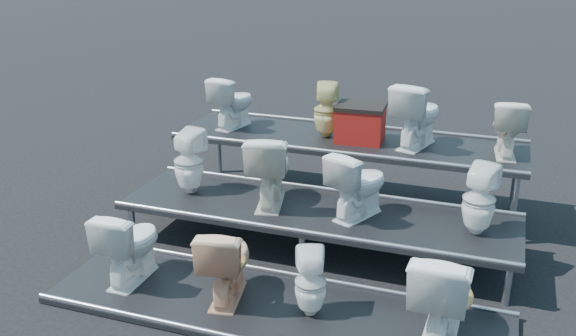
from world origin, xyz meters
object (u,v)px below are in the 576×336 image
(toilet_11, at_px, (507,127))
(red_crate, at_px, (360,125))
(toilet_4, at_px, (189,162))
(toilet_10, at_px, (417,114))
(toilet_9, at_px, (326,110))
(toilet_6, at_px, (358,184))
(toilet_5, at_px, (269,169))
(toilet_1, at_px, (226,261))
(toilet_0, at_px, (130,244))
(toilet_3, at_px, (442,293))
(toilet_7, at_px, (479,200))
(toilet_8, at_px, (233,102))
(toilet_2, at_px, (311,283))

(toilet_11, bearing_deg, red_crate, -4.68)
(toilet_4, bearing_deg, toilet_10, -142.24)
(toilet_10, bearing_deg, toilet_9, 15.52)
(toilet_6, height_order, red_crate, red_crate)
(toilet_4, xyz_separation_m, toilet_11, (3.31, 1.30, 0.36))
(toilet_10, bearing_deg, toilet_5, 59.54)
(toilet_1, height_order, toilet_5, toilet_5)
(toilet_0, xyz_separation_m, toilet_3, (2.93, 0.00, 0.05))
(toilet_4, bearing_deg, toilet_6, -171.64)
(toilet_1, height_order, toilet_10, toilet_10)
(toilet_6, xyz_separation_m, toilet_10, (0.37, 1.30, 0.43))
(toilet_7, height_order, toilet_11, toilet_11)
(toilet_8, height_order, toilet_9, toilet_8)
(toilet_1, height_order, toilet_11, toilet_11)
(toilet_2, height_order, toilet_4, toilet_4)
(toilet_2, height_order, toilet_8, toilet_8)
(toilet_8, bearing_deg, toilet_0, 103.48)
(toilet_2, relative_size, toilet_7, 0.88)
(toilet_1, height_order, toilet_3, toilet_3)
(toilet_6, xyz_separation_m, toilet_8, (-1.97, 1.30, 0.38))
(toilet_9, bearing_deg, toilet_5, 69.98)
(toilet_10, height_order, red_crate, toilet_10)
(toilet_9, xyz_separation_m, red_crate, (0.44, -0.04, -0.13))
(toilet_3, distance_m, red_crate, 2.93)
(toilet_8, bearing_deg, toilet_4, 103.58)
(toilet_3, relative_size, toilet_6, 1.20)
(toilet_8, bearing_deg, toilet_5, 139.57)
(toilet_3, relative_size, toilet_11, 1.30)
(toilet_5, bearing_deg, toilet_10, -149.31)
(toilet_11, bearing_deg, toilet_5, 22.97)
(toilet_1, xyz_separation_m, toilet_6, (0.90, 1.30, 0.38))
(toilet_6, bearing_deg, toilet_7, -155.73)
(toilet_0, relative_size, toilet_1, 1.01)
(toilet_7, xyz_separation_m, toilet_10, (-0.82, 1.30, 0.43))
(toilet_3, xyz_separation_m, toilet_4, (-2.96, 1.30, 0.34))
(toilet_1, relative_size, toilet_5, 0.93)
(toilet_0, xyz_separation_m, toilet_11, (3.28, 2.60, 0.75))
(toilet_6, bearing_deg, toilet_11, -112.30)
(toilet_5, relative_size, toilet_6, 1.12)
(toilet_0, xyz_separation_m, toilet_6, (1.91, 1.30, 0.38))
(toilet_5, relative_size, red_crate, 1.45)
(toilet_8, height_order, toilet_10, toilet_10)
(toilet_2, xyz_separation_m, toilet_3, (1.12, 0.00, 0.12))
(toilet_0, relative_size, toilet_6, 1.05)
(toilet_2, height_order, toilet_5, toilet_5)
(toilet_1, distance_m, toilet_6, 1.63)
(toilet_8, distance_m, toilet_10, 2.34)
(toilet_3, relative_size, toilet_8, 1.29)
(toilet_6, bearing_deg, toilet_3, 152.39)
(toilet_1, xyz_separation_m, toilet_2, (0.81, 0.00, -0.06))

